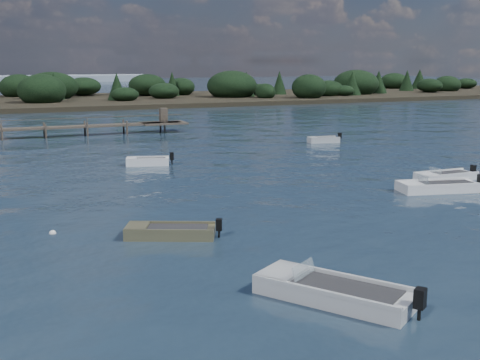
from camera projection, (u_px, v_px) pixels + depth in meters
name	position (u px, v px, depth m)	size (l,w,h in m)	color
ground	(108.00, 123.00, 77.72)	(400.00, 400.00, 0.00)	#162534
tender_far_grey_b	(324.00, 141.00, 59.42)	(3.47, 1.64, 1.17)	#ADB2B5
tender_far_white	(148.00, 163.00, 46.51)	(3.72, 2.19, 1.25)	white
dinghy_mid_white_b	(446.00, 177.00, 40.86)	(4.62, 1.67, 1.15)	white
dinghy_mid_grey	(170.00, 234.00, 27.54)	(4.38, 3.07, 1.11)	#676344
dinghy_near_olive	(333.00, 295.00, 20.27)	(4.54, 5.49, 1.39)	#ADB2B5
dinghy_mid_white_a	(439.00, 188.00, 37.28)	(5.56, 3.00, 1.28)	white
buoy_c	(53.00, 233.00, 28.14)	(0.32, 0.32, 0.32)	white
buoy_d	(480.00, 188.00, 38.30)	(0.32, 0.32, 0.32)	white
far_headland	(192.00, 91.00, 123.06)	(190.00, 40.00, 5.80)	black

